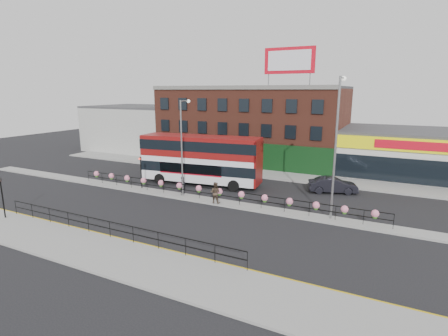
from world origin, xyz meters
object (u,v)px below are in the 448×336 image
at_px(double_decker_bus, 201,155).
at_px(lamp_column_east, 337,136).
at_px(pedestrian_a, 183,185).
at_px(lamp_column_west, 183,140).
at_px(car, 333,185).
at_px(pedestrian_b, 215,193).

height_order(double_decker_bus, lamp_column_east, lamp_column_east).
bearing_deg(lamp_column_east, pedestrian_a, 179.58).
distance_m(double_decker_bus, lamp_column_east, 15.28).
height_order(pedestrian_a, lamp_column_west, lamp_column_west).
xyz_separation_m(car, lamp_column_west, (-12.34, -7.54, 4.62)).
bearing_deg(lamp_column_west, lamp_column_east, 0.30).
bearing_deg(pedestrian_b, double_decker_bus, -57.66).
height_order(car, pedestrian_a, pedestrian_a).
distance_m(double_decker_bus, pedestrian_b, 7.29).
height_order(double_decker_bus, lamp_column_west, lamp_column_west).
height_order(double_decker_bus, pedestrian_b, double_decker_bus).
distance_m(pedestrian_b, lamp_column_east, 11.17).
distance_m(pedestrian_b, lamp_column_west, 5.79).
distance_m(pedestrian_a, lamp_column_west, 4.39).
distance_m(car, lamp_column_east, 9.48).
bearing_deg(car, lamp_column_west, 102.25).
height_order(pedestrian_a, pedestrian_b, pedestrian_b).
height_order(car, pedestrian_b, pedestrian_b).
height_order(double_decker_bus, pedestrian_a, double_decker_bus).
xyz_separation_m(double_decker_bus, car, (13.08, 3.09, -2.41)).
bearing_deg(car, pedestrian_a, 101.24).
relative_size(double_decker_bus, pedestrian_b, 6.92).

